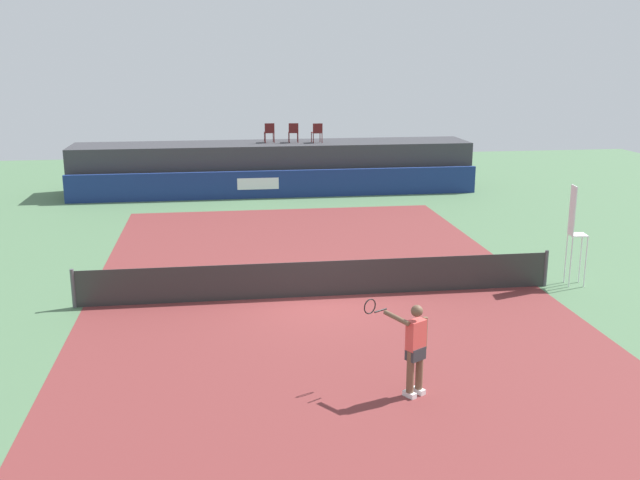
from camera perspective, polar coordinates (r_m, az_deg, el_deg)
The scene contains 12 objects.
ground_plane at distance 21.92m, azimuth -1.10°, elevation -1.91°, with size 48.00×48.00×0.00m, color #4C704C.
court_inner at distance 19.08m, azimuth -0.01°, elevation -4.42°, with size 12.00×22.00×0.00m, color maroon.
sponsor_wall at distance 31.97m, azimuth -3.40°, elevation 4.39°, with size 18.00×0.22×1.20m.
spectator_platform at distance 33.66m, azimuth -3.66°, elevation 5.76°, with size 18.00×2.80×2.20m, color #38383D.
spectator_chair_far_left at distance 33.50m, azimuth -3.99°, elevation 8.46°, with size 0.46×0.46×0.89m.
spectator_chair_left at distance 33.47m, azimuth -2.10°, elevation 8.48°, with size 0.46×0.46×0.89m.
spectator_chair_center at distance 33.35m, azimuth -0.23°, elevation 8.47°, with size 0.48×0.48×0.89m.
umpire_chair at distance 20.75m, azimuth 19.32°, elevation 0.85°, with size 0.50×0.50×2.76m.
tennis_net at distance 18.93m, azimuth -0.01°, elevation -3.07°, with size 12.40×0.02×0.95m, color #2D2D2D.
net_post_near at distance 19.11m, azimuth -18.78°, elevation -3.61°, with size 0.10×0.10×1.00m, color #4C4C51.
net_post_far at distance 20.68m, azimuth 17.27°, elevation -2.14°, with size 0.10×0.10×1.00m, color #4C4C51.
tennis_player at distance 13.57m, azimuth 7.40°, elevation -8.29°, with size 1.10×1.01×1.77m.
Camera 1 is at (-2.52, -17.88, 6.18)m, focal length 40.83 mm.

